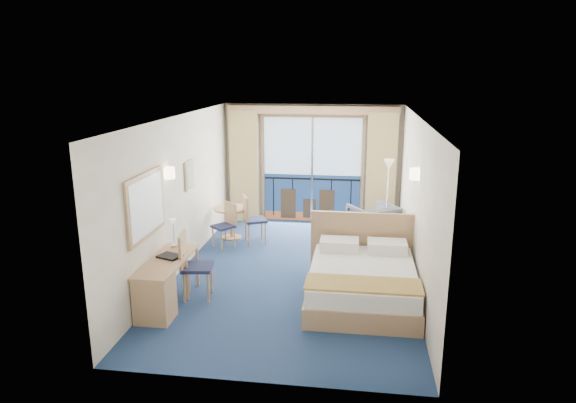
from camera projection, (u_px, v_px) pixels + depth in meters
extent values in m
plane|color=navy|center=(294.00, 273.00, 8.95)|extent=(6.50, 6.50, 0.00)
cube|color=beige|center=(312.00, 164.00, 11.74)|extent=(4.00, 0.02, 2.70)
cube|color=beige|center=(256.00, 272.00, 5.49)|extent=(4.00, 0.02, 2.70)
cube|color=beige|center=(180.00, 194.00, 8.88)|extent=(0.02, 6.50, 2.70)
cube|color=beige|center=(417.00, 202.00, 8.34)|extent=(0.02, 6.50, 2.70)
cube|color=white|center=(295.00, 117.00, 8.27)|extent=(4.00, 6.50, 0.02)
cube|color=navy|center=(312.00, 197.00, 11.90)|extent=(2.20, 0.02, 1.08)
cube|color=#BDD9F8|center=(312.00, 146.00, 11.60)|extent=(2.20, 0.02, 1.32)
cube|color=brown|center=(312.00, 216.00, 12.01)|extent=(2.20, 0.02, 0.20)
cube|color=black|center=(312.00, 179.00, 11.78)|extent=(2.20, 0.02, 0.04)
cube|color=tan|center=(313.00, 115.00, 11.41)|extent=(2.36, 0.03, 0.12)
cube|color=tan|center=(263.00, 169.00, 11.88)|extent=(0.06, 0.03, 2.40)
cube|color=tan|center=(363.00, 172.00, 11.58)|extent=(0.06, 0.03, 2.40)
cube|color=silver|center=(312.00, 170.00, 11.73)|extent=(0.05, 0.02, 2.40)
cube|color=#3C2B1B|center=(327.00, 205.00, 11.88)|extent=(0.35, 0.02, 0.70)
cube|color=#3C2B1B|center=(288.00, 203.00, 12.00)|extent=(0.35, 0.02, 0.70)
cube|color=#3C2B1B|center=(310.00, 208.00, 11.96)|extent=(0.30, 0.02, 0.45)
cube|color=black|center=(274.00, 197.00, 12.02)|extent=(0.02, 0.01, 0.90)
cube|color=black|center=(293.00, 197.00, 11.96)|extent=(0.03, 0.01, 0.90)
cube|color=black|center=(312.00, 198.00, 11.90)|extent=(0.03, 0.01, 0.90)
cube|color=black|center=(331.00, 199.00, 11.84)|extent=(0.03, 0.01, 0.90)
cube|color=black|center=(351.00, 199.00, 11.78)|extent=(0.02, 0.01, 0.90)
cube|color=tan|center=(244.00, 167.00, 11.78)|extent=(0.65, 0.22, 2.55)
cube|color=tan|center=(381.00, 170.00, 11.37)|extent=(0.65, 0.22, 2.55)
cube|color=tan|center=(312.00, 110.00, 11.27)|extent=(3.80, 0.25, 0.18)
cube|color=tan|center=(146.00, 205.00, 7.39)|extent=(0.04, 1.25, 0.95)
cube|color=silver|center=(147.00, 206.00, 7.38)|extent=(0.01, 1.12, 0.82)
cube|color=tan|center=(189.00, 175.00, 9.24)|extent=(0.03, 0.42, 0.52)
cube|color=gray|center=(190.00, 175.00, 9.24)|extent=(0.01, 0.34, 0.44)
cylinder|color=#FFEEB2|center=(169.00, 173.00, 8.17)|extent=(0.18, 0.18, 0.18)
cylinder|color=#FFEEB2|center=(415.00, 174.00, 8.08)|extent=(0.18, 0.18, 0.18)
cube|color=tan|center=(362.00, 292.00, 7.82)|extent=(1.63, 2.03, 0.31)
cube|color=white|center=(363.00, 275.00, 7.75)|extent=(1.57, 1.97, 0.25)
cube|color=gold|center=(363.00, 284.00, 7.08)|extent=(1.61, 0.56, 0.03)
cube|color=white|center=(339.00, 245.00, 8.45)|extent=(0.63, 0.41, 0.18)
cube|color=white|center=(387.00, 247.00, 8.35)|extent=(0.63, 0.41, 0.18)
cube|color=tan|center=(363.00, 244.00, 8.74)|extent=(1.78, 0.06, 1.12)
cube|color=tan|center=(397.00, 253.00, 9.13)|extent=(0.41, 0.39, 0.54)
cube|color=white|center=(395.00, 236.00, 9.10)|extent=(0.23, 0.20, 0.09)
imported|color=#4B525B|center=(373.00, 223.00, 10.54)|extent=(1.17, 1.17, 0.78)
cylinder|color=silver|center=(385.00, 237.00, 10.81)|extent=(0.23, 0.23, 0.03)
cylinder|color=silver|center=(387.00, 202.00, 10.62)|extent=(0.03, 0.03, 1.58)
cone|color=beige|center=(389.00, 164.00, 10.42)|extent=(0.21, 0.21, 0.19)
cube|color=tan|center=(167.00, 261.00, 7.62)|extent=(0.52, 1.51, 0.04)
cube|color=tan|center=(155.00, 298.00, 7.21)|extent=(0.49, 0.45, 0.67)
cylinder|color=tan|center=(158.00, 277.00, 7.92)|extent=(0.05, 0.05, 0.67)
cylinder|color=tan|center=(187.00, 279.00, 7.86)|extent=(0.05, 0.05, 0.67)
cylinder|color=tan|center=(170.00, 265.00, 8.42)|extent=(0.05, 0.05, 0.67)
cylinder|color=tan|center=(197.00, 267.00, 8.35)|extent=(0.05, 0.05, 0.67)
cube|color=#1D2345|center=(197.00, 267.00, 7.88)|extent=(0.51, 0.51, 0.05)
cube|color=tan|center=(183.00, 250.00, 7.81)|extent=(0.11, 0.45, 0.53)
cylinder|color=tan|center=(208.00, 288.00, 7.77)|extent=(0.04, 0.04, 0.48)
cylinder|color=tan|center=(212.00, 278.00, 8.12)|extent=(0.04, 0.04, 0.48)
cylinder|color=tan|center=(184.00, 288.00, 7.77)|extent=(0.04, 0.04, 0.48)
cylinder|color=tan|center=(189.00, 278.00, 8.12)|extent=(0.04, 0.04, 0.48)
cube|color=black|center=(170.00, 256.00, 7.72)|extent=(0.40, 0.35, 0.03)
cylinder|color=silver|center=(174.00, 245.00, 8.17)|extent=(0.12, 0.12, 0.02)
cylinder|color=silver|center=(174.00, 234.00, 8.12)|extent=(0.02, 0.02, 0.39)
cone|color=beige|center=(173.00, 222.00, 8.07)|extent=(0.11, 0.11, 0.10)
cylinder|color=tan|center=(231.00, 209.00, 10.66)|extent=(0.73, 0.73, 0.04)
cylinder|color=tan|center=(231.00, 223.00, 10.74)|extent=(0.07, 0.07, 0.64)
cylinder|color=tan|center=(232.00, 237.00, 10.82)|extent=(0.40, 0.40, 0.03)
cube|color=#1D2345|center=(255.00, 220.00, 10.45)|extent=(0.55, 0.55, 0.05)
cube|color=tan|center=(246.00, 208.00, 10.33)|extent=(0.21, 0.40, 0.50)
cylinder|color=tan|center=(266.00, 233.00, 10.40)|extent=(0.04, 0.04, 0.45)
cylinder|color=tan|center=(262.00, 228.00, 10.71)|extent=(0.04, 0.04, 0.45)
cylinder|color=tan|center=(249.00, 235.00, 10.31)|extent=(0.04, 0.04, 0.45)
cylinder|color=tan|center=(246.00, 230.00, 10.62)|extent=(0.04, 0.04, 0.45)
cube|color=#1D2345|center=(223.00, 226.00, 10.17)|extent=(0.54, 0.54, 0.05)
cube|color=tan|center=(230.00, 213.00, 10.22)|extent=(0.31, 0.27, 0.45)
cylinder|color=tan|center=(213.00, 237.00, 10.24)|extent=(0.03, 0.03, 0.41)
cylinder|color=tan|center=(222.00, 241.00, 10.01)|extent=(0.03, 0.03, 0.41)
cylinder|color=tan|center=(226.00, 234.00, 10.43)|extent=(0.03, 0.03, 0.41)
cylinder|color=tan|center=(234.00, 237.00, 10.21)|extent=(0.03, 0.03, 0.41)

